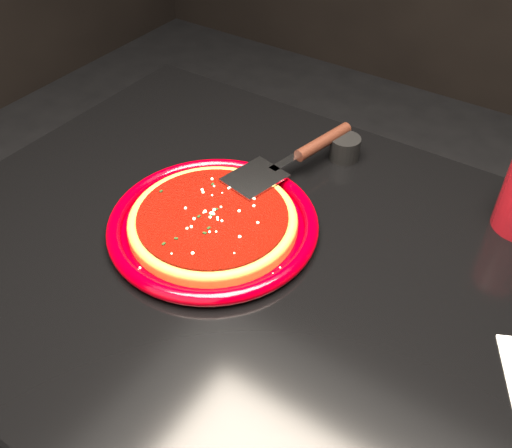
{
  "coord_description": "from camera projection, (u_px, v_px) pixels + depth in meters",
  "views": [
    {
      "loc": [
        0.25,
        -0.5,
        1.35
      ],
      "look_at": [
        -0.11,
        0.04,
        0.77
      ],
      "focal_mm": 40.0,
      "sensor_mm": 36.0,
      "label": 1
    }
  ],
  "objects": [
    {
      "name": "parmesan_dusting",
      "position": [
        212.0,
        214.0,
        0.87
      ],
      "size": [
        0.22,
        0.22,
        0.01
      ],
      "primitive_type": null,
      "color": "#FEF1C9",
      "rests_on": "plate"
    },
    {
      "name": "pizza_server",
      "position": [
        292.0,
        157.0,
        0.97
      ],
      "size": [
        0.15,
        0.33,
        0.02
      ],
      "primitive_type": null,
      "rotation": [
        0.0,
        0.0,
        -0.21
      ],
      "color": "#B7BABE",
      "rests_on": "plate"
    },
    {
      "name": "pizza_crust",
      "position": [
        213.0,
        222.0,
        0.88
      ],
      "size": [
        0.34,
        0.34,
        0.01
      ],
      "primitive_type": "cylinder",
      "rotation": [
        0.0,
        0.0,
        -0.37
      ],
      "color": "brown",
      "rests_on": "plate"
    },
    {
      "name": "plate",
      "position": [
        213.0,
        224.0,
        0.88
      ],
      "size": [
        0.42,
        0.42,
        0.02
      ],
      "primitive_type": "cylinder",
      "rotation": [
        0.0,
        0.0,
        -0.37
      ],
      "color": "#7A0008",
      "rests_on": "table"
    },
    {
      "name": "table",
      "position": [
        293.0,
        414.0,
        1.07
      ],
      "size": [
        1.2,
        0.8,
        0.75
      ],
      "primitive_type": "cube",
      "color": "black",
      "rests_on": "floor"
    },
    {
      "name": "basil_flecks",
      "position": [
        212.0,
        214.0,
        0.87
      ],
      "size": [
        0.21,
        0.21,
        0.0
      ],
      "primitive_type": null,
      "color": "black",
      "rests_on": "plate"
    },
    {
      "name": "ramekin",
      "position": [
        345.0,
        148.0,
        1.02
      ],
      "size": [
        0.05,
        0.05,
        0.04
      ],
      "primitive_type": "cylinder",
      "rotation": [
        0.0,
        0.0,
        0.01
      ],
      "color": "black",
      "rests_on": "table"
    },
    {
      "name": "pizza_sauce",
      "position": [
        213.0,
        217.0,
        0.87
      ],
      "size": [
        0.3,
        0.3,
        0.01
      ],
      "primitive_type": "cylinder",
      "rotation": [
        0.0,
        0.0,
        -0.37
      ],
      "color": "#620903",
      "rests_on": "plate"
    },
    {
      "name": "pizza_crust_rim",
      "position": [
        213.0,
        219.0,
        0.88
      ],
      "size": [
        0.34,
        0.34,
        0.02
      ],
      "primitive_type": "torus",
      "rotation": [
        0.0,
        0.0,
        -0.37
      ],
      "color": "brown",
      "rests_on": "plate"
    }
  ]
}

